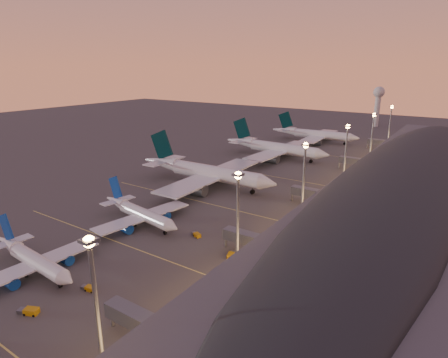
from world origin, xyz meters
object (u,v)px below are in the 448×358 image
at_px(airliner_narrow_north, 139,213).
at_px(radar_tower, 378,100).
at_px(airliner_wide_far, 314,134).
at_px(airliner_narrow_south, 32,259).
at_px(airliner_wide_mid, 275,148).
at_px(baggage_tug_d, 231,255).
at_px(baggage_tug_b, 89,288).
at_px(baggage_tug_a, 29,311).
at_px(airliner_wide_near, 204,172).
at_px(baggage_tug_c, 196,235).

height_order(airliner_narrow_north, radar_tower, radar_tower).
bearing_deg(airliner_wide_far, airliner_narrow_south, -91.51).
distance_m(airliner_wide_mid, baggage_tug_d, 116.37).
bearing_deg(baggage_tug_b, baggage_tug_a, -114.87).
bearing_deg(airliner_narrow_south, airliner_wide_near, 98.32).
bearing_deg(airliner_wide_near, airliner_narrow_north, -82.12).
xyz_separation_m(airliner_narrow_north, baggage_tug_b, (18.41, -33.40, -2.97)).
relative_size(airliner_wide_near, baggage_tug_d, 16.46).
relative_size(radar_tower, baggage_tug_a, 7.19).
bearing_deg(airliner_wide_mid, radar_tower, 84.93).
bearing_deg(baggage_tug_c, baggage_tug_b, -71.42).
xyz_separation_m(airliner_wide_far, baggage_tug_b, (21.04, -194.23, -4.39)).
distance_m(airliner_narrow_north, airliner_wide_near, 45.14).
distance_m(airliner_wide_mid, baggage_tug_a, 153.23).
distance_m(airliner_narrow_south, airliner_wide_near, 80.56).
height_order(airliner_wide_near, baggage_tug_d, airliner_wide_near).
height_order(baggage_tug_a, baggage_tug_b, baggage_tug_a).
relative_size(airliner_narrow_north, baggage_tug_d, 9.16).
xyz_separation_m(airliner_narrow_south, airliner_wide_near, (-6.97, 80.22, 2.32)).
distance_m(airliner_wide_far, baggage_tug_c, 160.42).
distance_m(airliner_narrow_south, baggage_tug_a, 18.41).
height_order(airliner_narrow_south, airliner_wide_mid, airliner_wide_mid).
distance_m(radar_tower, baggage_tug_c, 250.19).
bearing_deg(airliner_wide_near, baggage_tug_c, -57.10).
distance_m(airliner_narrow_north, baggage_tug_a, 48.19).
height_order(airliner_wide_far, baggage_tug_a, airliner_wide_far).
height_order(airliner_narrow_south, airliner_wide_near, airliner_wide_near).
xyz_separation_m(baggage_tug_b, baggage_tug_c, (3.03, 35.68, 0.01)).
bearing_deg(airliner_wide_far, baggage_tug_b, -86.10).
bearing_deg(airliner_wide_far, airliner_wide_near, -94.42).
bearing_deg(baggage_tug_a, baggage_tug_c, 57.83).
distance_m(airliner_wide_near, baggage_tug_c, 51.17).
bearing_deg(airliner_wide_mid, baggage_tug_a, -79.32).
bearing_deg(baggage_tug_d, airliner_wide_near, -155.40).
bearing_deg(baggage_tug_a, airliner_wide_near, 79.03).
bearing_deg(radar_tower, airliner_wide_far, -101.87).
bearing_deg(airliner_wide_far, airliner_wide_mid, -94.43).
bearing_deg(airliner_wide_mid, airliner_narrow_north, -84.29).
xyz_separation_m(baggage_tug_a, baggage_tug_d, (21.48, 43.21, -0.06)).
bearing_deg(airliner_wide_far, baggage_tug_c, -83.65).
xyz_separation_m(airliner_narrow_south, airliner_narrow_north, (-0.00, 35.68, 0.23)).
height_order(airliner_narrow_south, baggage_tug_c, airliner_narrow_south).
xyz_separation_m(baggage_tug_a, baggage_tug_b, (3.14, 12.21, -0.09)).
relative_size(airliner_wide_far, radar_tower, 1.82).
bearing_deg(radar_tower, airliner_wide_near, -96.45).
bearing_deg(radar_tower, baggage_tug_d, -85.42).
distance_m(radar_tower, baggage_tug_b, 285.71).
relative_size(baggage_tug_b, baggage_tug_c, 0.97).
relative_size(airliner_narrow_south, airliner_wide_mid, 0.55).
bearing_deg(baggage_tug_a, baggage_tug_b, 50.75).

